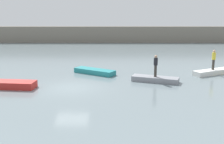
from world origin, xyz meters
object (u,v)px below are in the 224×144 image
rowboat_white (213,72)px  rowboat_teal (95,71)px  person_dark_shirt (156,65)px  rowboat_grey (156,79)px  person_yellow_shirt (214,59)px  rowboat_red (14,85)px

rowboat_white → rowboat_teal: bearing=151.4°
rowboat_white → person_dark_shirt: person_dark_shirt is taller
rowboat_grey → rowboat_white: (5.56, 2.63, 0.01)m
rowboat_white → rowboat_grey: bearing=178.0°
rowboat_teal → rowboat_white: (10.62, -0.24, 0.00)m
rowboat_white → person_yellow_shirt: person_yellow_shirt is taller
person_yellow_shirt → person_dark_shirt: size_ratio=1.01×
rowboat_red → rowboat_grey: 10.94m
rowboat_teal → person_dark_shirt: 5.94m
rowboat_teal → rowboat_white: 10.62m
rowboat_white → person_yellow_shirt: (0.00, 0.00, 1.22)m
person_yellow_shirt → rowboat_red: bearing=-164.5°
rowboat_red → person_yellow_shirt: person_yellow_shirt is taller
rowboat_red → rowboat_white: size_ratio=0.81×
rowboat_grey → person_dark_shirt: 1.19m
rowboat_red → rowboat_white: rowboat_red is taller
rowboat_red → rowboat_white: (16.33, 4.52, -0.05)m
rowboat_teal → rowboat_white: size_ratio=0.98×
rowboat_teal → person_dark_shirt: (5.06, -2.87, 1.18)m
rowboat_white → person_dark_shirt: 6.26m
rowboat_red → person_yellow_shirt: (16.33, 4.52, 1.17)m
rowboat_grey → rowboat_teal: bearing=170.4°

